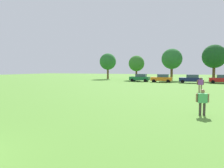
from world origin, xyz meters
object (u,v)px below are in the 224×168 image
parked_car_orange_1 (162,78)px  parked_car_navy_2 (191,79)px  parked_car_green_0 (140,78)px  tree_left (136,64)px  adult_bystander (202,100)px  tree_center_left (172,59)px  parked_car_red_3 (222,79)px  bystander_near_trees (200,83)px  tree_far_left (108,62)px  tree_center_right (214,56)px

parked_car_orange_1 → parked_car_navy_2: size_ratio=1.00×
parked_car_green_0 → tree_left: (-2.50, 6.12, 3.27)m
parked_car_green_0 → adult_bystander: bearing=110.5°
tree_center_left → parked_car_navy_2: bearing=-61.5°
parked_car_red_3 → tree_left: (-18.64, 6.49, 3.27)m
tree_left → parked_car_red_3: bearing=-19.2°
adult_bystander → parked_car_orange_1: 32.68m
bystander_near_trees → parked_car_navy_2: bearing=-101.2°
tree_far_left → tree_center_right: size_ratio=0.85×
parked_car_red_3 → tree_far_left: 29.21m
bystander_near_trees → parked_car_navy_2: 17.03m
parked_car_navy_2 → parked_car_red_3: same height
parked_car_green_0 → tree_far_left: bearing=-37.4°
adult_bystander → tree_center_left: size_ratio=0.21×
parked_car_red_3 → tree_center_left: size_ratio=0.56×
parked_car_navy_2 → tree_left: size_ratio=0.70×
parked_car_green_0 → tree_center_left: (5.94, 7.28, 4.30)m
parked_car_orange_1 → parked_car_red_3: size_ratio=1.00×
bystander_near_trees → tree_center_right: tree_center_right is taller
parked_car_orange_1 → tree_left: 10.67m
parked_car_orange_1 → tree_far_left: tree_far_left is taller
parked_car_green_0 → tree_far_left: size_ratio=0.61×
parked_car_red_3 → tree_far_left: tree_far_left is taller
tree_center_right → tree_left: bearing=-174.5°
adult_bystander → tree_center_right: bearing=-104.4°
parked_car_green_0 → tree_center_left: size_ratio=0.56×
tree_center_right → tree_center_left: bearing=-176.7°
tree_far_left → parked_car_green_0: bearing=-37.4°
parked_car_navy_2 → bystander_near_trees: bearing=95.3°
parked_car_orange_1 → tree_left: size_ratio=0.70×
parked_car_green_0 → tree_center_right: size_ratio=0.52×
parked_car_green_0 → tree_center_left: tree_center_left is taller
parked_car_orange_1 → parked_car_navy_2: (5.75, -0.58, 0.00)m
tree_far_left → parked_car_orange_1: bearing=-30.3°
tree_left → tree_center_right: (17.70, 1.69, 1.46)m
parked_car_red_3 → tree_center_right: size_ratio=0.52×
tree_far_left → adult_bystander: bearing=-60.3°
bystander_near_trees → tree_center_left: size_ratio=0.23×
parked_car_navy_2 → tree_center_left: tree_center_left is taller
adult_bystander → parked_car_red_3: parked_car_red_3 is taller
parked_car_green_0 → parked_car_orange_1: size_ratio=1.00×
parked_car_orange_1 → parked_car_red_3: 11.24m
parked_car_red_3 → tree_far_left: bearing=-18.2°
bystander_near_trees → parked_car_red_3: 18.40m
adult_bystander → parked_car_red_3: 32.53m
tree_left → tree_center_right: 17.84m
parked_car_green_0 → parked_car_red_3: same height
adult_bystander → tree_center_right: 40.86m
tree_center_right → parked_car_green_0: bearing=-152.8°
bystander_near_trees → parked_car_red_3: size_ratio=0.41×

